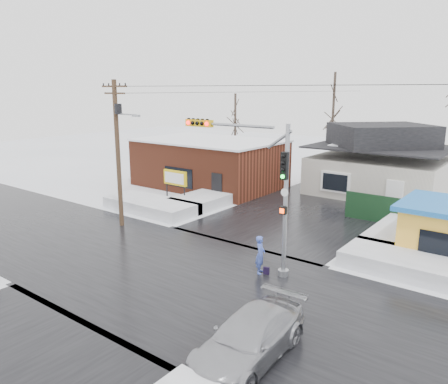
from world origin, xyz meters
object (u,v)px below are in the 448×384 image
Objects in this scene: utility_pole at (118,145)px; car at (250,338)px; traffic_signal at (256,176)px; kiosk at (448,231)px; marquee_sign at (175,179)px; pedestrian at (260,255)px.

car is at bearing -25.27° from utility_pole.
traffic_signal is 1.52× the size of kiosk.
traffic_signal is 10.39m from utility_pole.
marquee_sign is 0.55× the size of kiosk.
pedestrian reaches higher than car.
pedestrian is (-6.52, -7.39, -0.55)m from kiosk.
pedestrian is 0.36× the size of car.
kiosk is (18.50, 0.50, -0.46)m from marquee_sign.
pedestrian is at bearing 117.20° from car.
pedestrian is at bearing -33.56° from traffic_signal.
utility_pole is (-10.36, 0.53, 0.57)m from traffic_signal.
kiosk is (7.07, 7.03, -3.08)m from traffic_signal.
utility_pole is 18.95m from kiosk.
car is at bearing -57.81° from traffic_signal.
car is at bearing -103.45° from kiosk.
pedestrian is (0.54, -0.36, -3.63)m from traffic_signal.
traffic_signal reaches higher than marquee_sign.
marquee_sign is at bearing -178.45° from kiosk.
utility_pole is at bearing 152.02° from car.
marquee_sign is 1.40× the size of pedestrian.
marquee_sign is 0.50× the size of car.
marquee_sign is 19.96m from car.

